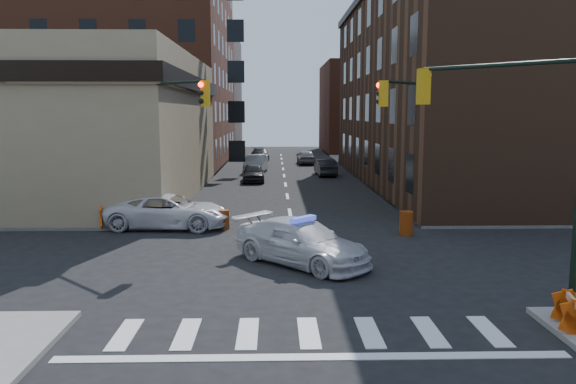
{
  "coord_description": "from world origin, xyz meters",
  "views": [
    {
      "loc": [
        -0.83,
        -19.98,
        5.38
      ],
      "look_at": [
        -0.28,
        2.49,
        2.2
      ],
      "focal_mm": 35.0,
      "sensor_mm": 36.0,
      "label": 1
    }
  ],
  "objects": [
    {
      "name": "ground",
      "position": [
        0.0,
        0.0,
        0.0
      ],
      "size": [
        140.0,
        140.0,
        0.0
      ],
      "primitive_type": "plane",
      "color": "black",
      "rests_on": "ground"
    },
    {
      "name": "sidewalk_nw",
      "position": [
        -23.0,
        32.75,
        0.07
      ],
      "size": [
        34.0,
        54.5,
        0.15
      ],
      "primitive_type": "cube",
      "color": "gray",
      "rests_on": "ground"
    },
    {
      "name": "sidewalk_ne",
      "position": [
        23.0,
        32.75,
        0.07
      ],
      "size": [
        34.0,
        54.5,
        0.15
      ],
      "primitive_type": "cube",
      "color": "gray",
      "rests_on": "ground"
    },
    {
      "name": "bank_building",
      "position": [
        -17.0,
        16.5,
        4.5
      ],
      "size": [
        22.0,
        22.0,
        9.0
      ],
      "primitive_type": "cube",
      "color": "#907E5E",
      "rests_on": "ground"
    },
    {
      "name": "apartment_block",
      "position": [
        -18.5,
        40.0,
        12.0
      ],
      "size": [
        25.0,
        25.0,
        24.0
      ],
      "primitive_type": "cube",
      "color": "brown",
      "rests_on": "ground"
    },
    {
      "name": "commercial_row_ne",
      "position": [
        13.0,
        22.5,
        7.0
      ],
      "size": [
        14.0,
        34.0,
        14.0
      ],
      "primitive_type": "cube",
      "color": "#4A2F1D",
      "rests_on": "ground"
    },
    {
      "name": "filler_nw",
      "position": [
        -16.0,
        62.0,
        8.0
      ],
      "size": [
        20.0,
        18.0,
        16.0
      ],
      "primitive_type": "cube",
      "color": "brown",
      "rests_on": "ground"
    },
    {
      "name": "filler_ne",
      "position": [
        14.0,
        58.0,
        6.0
      ],
      "size": [
        16.0,
        16.0,
        12.0
      ],
      "primitive_type": "cube",
      "color": "brown",
      "rests_on": "ground"
    },
    {
      "name": "signal_pole_se",
      "position": [
        6.04,
        -5.52,
        4.61
      ],
      "size": [
        5.4,
        5.27,
        8.0
      ],
      "rotation": [
        0.0,
        0.0,
        2.36
      ],
      "color": "black",
      "rests_on": "sidewalk_se"
    },
    {
      "name": "signal_pole_nw",
      "position": [
        -5.85,
        5.34,
        4.34
      ],
      "size": [
        3.58,
        3.67,
        8.0
      ],
      "rotation": [
        0.0,
        0.0,
        -0.79
      ],
      "color": "black",
      "rests_on": "sidewalk_nw"
    },
    {
      "name": "signal_pole_ne",
      "position": [
        5.84,
        5.35,
        4.34
      ],
      "size": [
        3.67,
        3.58,
        8.0
      ],
      "rotation": [
        0.0,
        0.0,
        -2.36
      ],
      "color": "black",
      "rests_on": "sidewalk_ne"
    },
    {
      "name": "tree_ne_near",
      "position": [
        7.5,
        26.0,
        3.49
      ],
      "size": [
        3.0,
        3.0,
        4.85
      ],
      "color": "black",
      "rests_on": "sidewalk_ne"
    },
    {
      "name": "tree_ne_far",
      "position": [
        7.5,
        34.0,
        3.49
      ],
      "size": [
        3.0,
        3.0,
        4.85
      ],
      "color": "black",
      "rests_on": "sidewalk_ne"
    },
    {
      "name": "police_car",
      "position": [
        0.13,
        -0.38,
        0.79
      ],
      "size": [
        5.41,
        5.37,
        1.57
      ],
      "primitive_type": "imported",
      "rotation": [
        0.0,
        0.0,
        0.79
      ],
      "color": "silver",
      "rests_on": "ground"
    },
    {
      "name": "pickup",
      "position": [
        -5.8,
        6.09,
        0.8
      ],
      "size": [
        5.92,
        3.07,
        1.59
      ],
      "primitive_type": "imported",
      "rotation": [
        0.0,
        0.0,
        1.49
      ],
      "color": "silver",
      "rests_on": "ground"
    },
    {
      "name": "parked_car_wnear",
      "position": [
        -2.5,
        23.85,
        0.71
      ],
      "size": [
        1.86,
        4.24,
        1.42
      ],
      "primitive_type": "imported",
      "rotation": [
        0.0,
        0.0,
        0.04
      ],
      "color": "black",
      "rests_on": "ground"
    },
    {
      "name": "parked_car_wfar",
      "position": [
        -2.5,
        30.67,
        0.8
      ],
      "size": [
        2.19,
        5.01,
        1.6
      ],
      "primitive_type": "imported",
      "rotation": [
        0.0,
        0.0,
        -0.1
      ],
      "color": "gray",
      "rests_on": "ground"
    },
    {
      "name": "parked_car_wdeep",
      "position": [
        -2.5,
        44.5,
        0.66
      ],
      "size": [
        2.34,
        4.75,
        1.33
      ],
      "primitive_type": "imported",
      "rotation": [
        0.0,
        0.0,
        0.11
      ],
      "color": "black",
      "rests_on": "ground"
    },
    {
      "name": "parked_car_enear",
      "position": [
        3.56,
        28.06,
        0.71
      ],
      "size": [
        1.74,
        4.38,
        1.42
      ],
      "primitive_type": "imported",
      "rotation": [
        0.0,
        0.0,
        3.2
      ],
      "color": "black",
      "rests_on": "ground"
    },
    {
      "name": "parked_car_efar",
      "position": [
        2.52,
        39.24,
        0.75
      ],
      "size": [
        1.87,
        4.44,
        1.5
      ],
      "primitive_type": "imported",
      "rotation": [
        0.0,
        0.0,
        3.16
      ],
      "color": "gray",
      "rests_on": "ground"
    },
    {
      "name": "pedestrian_a",
      "position": [
        -9.32,
        6.27,
        1.05
      ],
      "size": [
        0.78,
        0.74,
        1.79
      ],
      "primitive_type": "imported",
      "rotation": [
        0.0,
        0.0,
        -0.68
      ],
      "color": "black",
      "rests_on": "sidewalk_nw"
    },
    {
      "name": "pedestrian_b",
      "position": [
        -10.5,
        6.0,
        0.94
      ],
      "size": [
        0.92,
        0.82,
        1.58
      ],
      "primitive_type": "imported",
      "rotation": [
        0.0,
        0.0,
        0.33
      ],
      "color": "black",
      "rests_on": "sidewalk_nw"
    },
    {
      "name": "pedestrian_c",
      "position": [
        -13.0,
        6.35,
        0.98
      ],
      "size": [
        1.02,
        0.91,
        1.66
      ],
      "primitive_type": "imported",
      "rotation": [
        0.0,
        0.0,
        0.64
      ],
      "color": "#1F242F",
      "rests_on": "sidewalk_nw"
    },
    {
      "name": "barrel_road",
      "position": [
        4.99,
        4.24,
        0.53
      ],
      "size": [
        0.78,
        0.78,
        1.07
      ],
      "primitive_type": "cylinder",
      "rotation": [
        0.0,
        0.0,
        -0.38
      ],
      "color": "#CF4409",
      "rests_on": "ground"
    },
    {
      "name": "barrel_bank",
      "position": [
        -3.2,
        5.76,
        0.45
      ],
      "size": [
        0.67,
        0.67,
        0.9
      ],
      "primitive_type": "cylinder",
      "rotation": [
        0.0,
        0.0,
        0.43
      ],
      "color": "#C75109",
      "rests_on": "ground"
    },
    {
      "name": "barricade_se_b",
      "position": [
        6.4,
        -7.0,
        0.56
      ],
      "size": [
        0.79,
        1.18,
        0.81
      ],
      "primitive_type": null,
      "rotation": [
        0.0,
        0.0,
        1.33
      ],
      "color": "#C16409",
      "rests_on": "sidewalk_se"
    },
    {
      "name": "barricade_nw_a",
      "position": [
        -8.3,
        5.7,
        0.64
      ],
      "size": [
        1.39,
        0.86,
        0.98
      ],
      "primitive_type": null,
      "rotation": [
        0.0,
        0.0,
        0.16
      ],
      "color": "#C45C09",
      "rests_on": "sidewalk_nw"
    },
    {
      "name": "barricade_nw_b",
      "position": [
        -10.35,
        7.36,
        0.58
      ],
      "size": [
        1.15,
        0.6,
        0.85
      ],
      "primitive_type": null,
      "rotation": [
        0.0,
        0.0,
        -0.03
      ],
      "color": "#C24509",
      "rests_on": "sidewalk_nw"
    }
  ]
}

